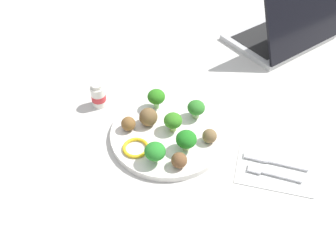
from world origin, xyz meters
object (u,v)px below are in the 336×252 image
(meatball_back_left, at_px, (128,124))
(laptop, at_px, (286,31))
(fork, at_px, (271,173))
(yogurt_bottle, at_px, (98,96))
(meatball_front_right, at_px, (148,117))
(meatball_near_rim, at_px, (179,160))
(knife, at_px, (273,161))
(broccoli_floret_mid_left, at_px, (196,108))
(broccoli_floret_mid_right, at_px, (156,97))
(pepper_ring_back_left, at_px, (136,148))
(broccoli_floret_front_right, at_px, (173,121))
(napkin, at_px, (275,169))
(plate, at_px, (168,134))
(meatball_mid_left, at_px, (209,137))
(broccoli_floret_center, at_px, (186,140))
(broccoli_floret_near_rim, at_px, (157,152))

(meatball_back_left, relative_size, laptop, 0.09)
(fork, bearing_deg, yogurt_bottle, -12.54)
(fork, relative_size, yogurt_bottle, 1.76)
(meatball_front_right, height_order, fork, meatball_front_right)
(meatball_near_rim, height_order, knife, meatball_near_rim)
(broccoli_floret_mid_left, xyz_separation_m, broccoli_floret_mid_right, (0.11, -0.00, 0.01))
(broccoli_floret_mid_left, distance_m, pepper_ring_back_left, 0.18)
(broccoli_floret_front_right, bearing_deg, napkin, 171.35)
(plate, bearing_deg, pepper_ring_back_left, 53.87)
(meatball_mid_left, distance_m, fork, 0.16)
(meatball_front_right, relative_size, fork, 0.38)
(plate, height_order, broccoli_floret_mid_left, broccoli_floret_mid_left)
(yogurt_bottle, bearing_deg, meatball_near_rim, 150.27)
(broccoli_floret_front_right, xyz_separation_m, fork, (-0.25, 0.06, -0.04))
(broccoli_floret_mid_right, bearing_deg, fork, 158.57)
(meatball_back_left, bearing_deg, knife, -178.48)
(broccoli_floret_front_right, xyz_separation_m, meatball_mid_left, (-0.09, 0.02, -0.01))
(broccoli_floret_mid_left, relative_size, broccoli_floret_center, 0.93)
(broccoli_floret_mid_left, distance_m, broccoli_floret_near_rim, 0.17)
(broccoli_floret_near_rim, relative_size, laptop, 0.13)
(broccoli_floret_mid_left, distance_m, meatball_front_right, 0.12)
(meatball_near_rim, bearing_deg, knife, -157.29)
(knife, bearing_deg, plate, -2.14)
(broccoli_floret_center, relative_size, broccoli_floret_near_rim, 1.01)
(meatball_mid_left, bearing_deg, broccoli_floret_mid_left, -56.09)
(meatball_back_left, bearing_deg, broccoli_floret_center, 171.76)
(broccoli_floret_center, bearing_deg, meatball_back_left, -8.24)
(meatball_back_left, bearing_deg, broccoli_floret_near_rim, 141.96)
(broccoli_floret_center, xyz_separation_m, napkin, (-0.21, -0.01, -0.05))
(broccoli_floret_near_rim, distance_m, knife, 0.27)
(pepper_ring_back_left, bearing_deg, broccoli_floret_mid_right, -90.08)
(plate, height_order, laptop, laptop)
(broccoli_floret_mid_right, relative_size, napkin, 0.32)
(yogurt_bottle, bearing_deg, broccoli_floret_near_rim, 144.23)
(broccoli_floret_near_rim, xyz_separation_m, meatball_mid_left, (-0.10, -0.09, -0.01))
(laptop, bearing_deg, meatball_front_right, 60.60)
(meatball_near_rim, distance_m, meatball_back_left, 0.17)
(plate, relative_size, napkin, 1.65)
(broccoli_floret_mid_right, distance_m, yogurt_bottle, 0.16)
(meatball_front_right, xyz_separation_m, meatball_back_left, (0.04, 0.03, -0.01))
(broccoli_floret_mid_right, bearing_deg, meatball_back_left, 67.29)
(napkin, bearing_deg, meatball_front_right, -7.34)
(broccoli_floret_mid_right, distance_m, fork, 0.33)
(broccoli_floret_center, distance_m, broccoli_floret_front_right, 0.07)
(broccoli_floret_mid_right, bearing_deg, pepper_ring_back_left, 89.92)
(napkin, bearing_deg, broccoli_floret_mid_left, -25.26)
(broccoli_floret_center, distance_m, meatball_front_right, 0.12)
(meatball_near_rim, bearing_deg, broccoli_floret_front_right, -66.30)
(broccoli_floret_mid_left, xyz_separation_m, laptop, (-0.18, -0.45, -0.01))
(plate, relative_size, meatball_near_rim, 7.81)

